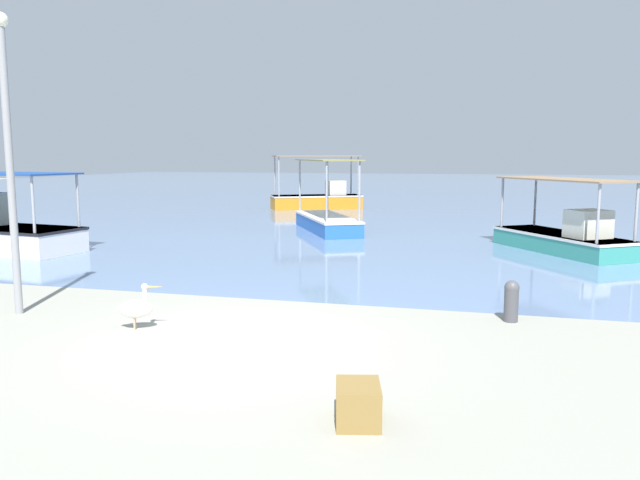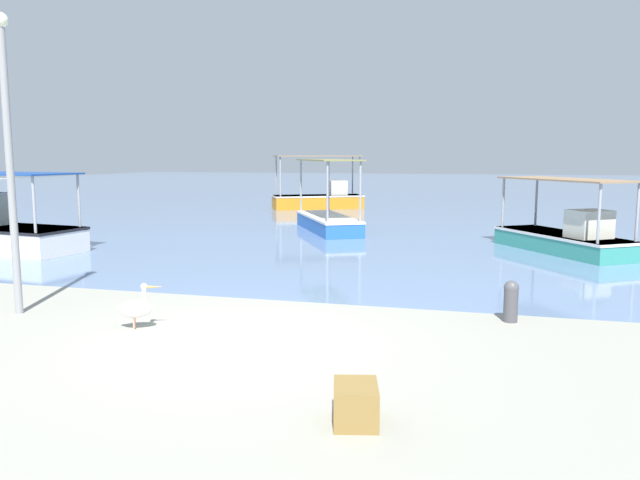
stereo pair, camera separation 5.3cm
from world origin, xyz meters
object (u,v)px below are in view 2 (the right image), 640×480
object	(u,v)px
mooring_bollard	(511,300)
pelican	(136,308)
lamp_post	(9,148)
fishing_boat_far_right	(5,230)
cargo_crate	(356,404)
fishing_boat_far_left	(328,218)
fishing_boat_center	(320,197)
fishing_boat_outer	(566,235)

from	to	relation	value
mooring_bollard	pelican	bearing A→B (deg)	-160.93
pelican	lamp_post	xyz separation A→B (m)	(-2.73, 0.41, 2.73)
fishing_boat_far_right	pelican	bearing A→B (deg)	-38.15
pelican	mooring_bollard	xyz separation A→B (m)	(6.23, 2.16, 0.03)
pelican	cargo_crate	size ratio (longest dim) A/B	1.25
lamp_post	cargo_crate	bearing A→B (deg)	-23.84
fishing_boat_far_right	pelican	size ratio (longest dim) A/B	6.08
fishing_boat_far_left	fishing_boat_center	distance (m)	10.47
mooring_bollard	fishing_boat_far_left	bearing A→B (deg)	117.68
fishing_boat_outer	mooring_bollard	distance (m)	9.04
fishing_boat_outer	cargo_crate	size ratio (longest dim) A/B	7.70
lamp_post	fishing_boat_outer	bearing A→B (deg)	44.17
fishing_boat_outer	lamp_post	size ratio (longest dim) A/B	0.89
fishing_boat_far_right	cargo_crate	xyz separation A→B (m)	(13.11, -9.58, -0.44)
cargo_crate	fishing_boat_center	bearing A→B (deg)	105.67
fishing_boat_far_left	lamp_post	world-z (taller)	lamp_post
fishing_boat_outer	lamp_post	xyz separation A→B (m)	(-10.89, -10.58, 2.57)
fishing_boat_center	cargo_crate	world-z (taller)	fishing_boat_center
fishing_boat_far_left	fishing_boat_center	bearing A→B (deg)	106.65
fishing_boat_far_right	lamp_post	xyz separation A→B (m)	(5.97, -6.43, 2.44)
fishing_boat_far_left	pelican	distance (m)	14.52
fishing_boat_far_right	cargo_crate	world-z (taller)	fishing_boat_far_right
fishing_boat_far_left	fishing_boat_outer	distance (m)	9.12
fishing_boat_far_right	pelican	xyz separation A→B (m)	(8.70, -6.84, -0.28)
fishing_boat_far_left	fishing_boat_center	world-z (taller)	fishing_boat_center
mooring_bollard	fishing_boat_far_right	bearing A→B (deg)	162.60
lamp_post	mooring_bollard	world-z (taller)	lamp_post
fishing_boat_far_left	fishing_boat_outer	world-z (taller)	fishing_boat_far_left
fishing_boat_far_left	cargo_crate	xyz separation A→B (m)	(4.66, -17.26, -0.29)
fishing_boat_center	pelican	xyz separation A→B (m)	(3.25, -24.55, -0.25)
lamp_post	cargo_crate	size ratio (longest dim) A/B	8.61
cargo_crate	fishing_boat_outer	bearing A→B (deg)	74.72
fishing_boat_far_right	lamp_post	world-z (taller)	lamp_post
fishing_boat_far_right	lamp_post	distance (m)	9.11
fishing_boat_far_left	pelican	world-z (taller)	fishing_boat_far_left
fishing_boat_far_left	fishing_boat_far_right	size ratio (longest dim) A/B	1.09
pelican	fishing_boat_outer	bearing A→B (deg)	53.40
pelican	fishing_boat_center	bearing A→B (deg)	97.54
mooring_bollard	fishing_boat_outer	bearing A→B (deg)	77.71
fishing_boat_far_left	lamp_post	distance (m)	14.56
fishing_boat_outer	pelican	xyz separation A→B (m)	(-8.16, -10.99, -0.16)
lamp_post	fishing_boat_far_left	bearing A→B (deg)	80.02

